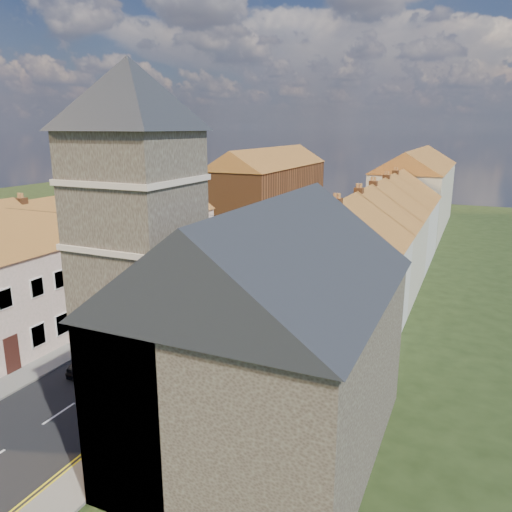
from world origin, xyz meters
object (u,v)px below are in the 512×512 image
Objects in this scene: car_distant at (311,223)px; pedestrian_right at (279,301)px; car_near at (100,354)px; car_far at (311,231)px; church at (250,318)px; car_mid at (233,267)px; pedestrian_left at (112,312)px; car_far_b at (330,249)px; lamppost at (189,250)px.

car_distant is 2.85× the size of pedestrian_right.
car_far is at bearing 81.36° from car_near.
car_near is 2.91× the size of pedestrian_right.
church is 3.48× the size of car_mid.
pedestrian_right reaches higher than car_distant.
car_mid is 10.47m from pedestrian_right.
pedestrian_left is at bearing -113.03° from car_mid.
car_mid is 1.06× the size of car_far.
church is at bearing -89.12° from car_far.
church is at bearing -92.14° from car_distant.
car_far_b is (-6.16, 33.38, -5.31)m from church.
lamppost reaches higher than car_far.
church is 8.41× the size of pedestrian_left.
car_mid is at bearing -106.41° from car_distant.
pedestrian_right is at bearing -93.32° from car_distant.
car_distant is 38.39m from pedestrian_left.
lamppost reaches higher than pedestrian_left.
pedestrian_left is at bearing -109.55° from car_far.
pedestrian_right is (7.78, -31.49, 0.28)m from car_distant.
car_near is at bearing 163.31° from church.
church is 21.38m from lamppost.
car_far_b is at bearing 88.75° from pedestrian_left.
pedestrian_right is (7.45, -7.35, 0.17)m from car_mid.
car_mid is at bearing 98.67° from pedestrian_left.
lamppost is at bearing -108.37° from car_distant.
car_near is at bearing -40.17° from pedestrian_left.
car_far_b is at bearing 67.23° from lamppost.
car_mid is 24.14m from car_distant.
pedestrian_right is (6.08, 11.93, 0.13)m from car_near.
car_far_b is (4.70, 30.12, -0.20)m from car_near.
car_mid reaches higher than car_distant.
car_far is (1.33, 18.86, -0.12)m from car_mid.
pedestrian_right is at bearing -59.80° from car_mid.
pedestrian_left reaches higher than pedestrian_right.
car_mid is at bearing 80.85° from lamppost.
car_distant reaches higher than car_far_b.
pedestrian_right is at bearing 107.46° from church.
church is at bearing 86.63° from car_far_b.
car_far is at bearing -89.77° from car_distant.
car_near is 2.46× the size of pedestrian_left.
car_distant is (-1.70, 43.42, -0.15)m from car_near.
pedestrian_right is at bearing -90.72° from car_far.
car_far_b is at bearing 72.43° from car_near.
church is 26.15m from car_mid.
pedestrian_left is (-3.33, 5.06, 0.26)m from car_near.
car_mid is 18.90m from car_far.
car_near is at bearing 67.31° from car_far_b.
car_near reaches higher than car_mid.
car_far is 2.70× the size of pedestrian_right.
church is 48.62m from car_distant.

